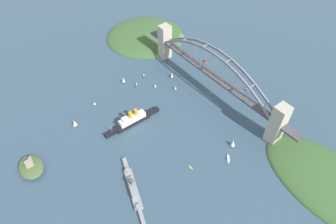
{
  "coord_description": "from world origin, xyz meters",
  "views": [
    {
      "loc": [
        -213.1,
        243.07,
        290.12
      ],
      "look_at": [
        0.0,
        78.73,
        8.0
      ],
      "focal_mm": 31.37,
      "sensor_mm": 36.0,
      "label": 1
    }
  ],
  "objects_px": {
    "small_boat_4": "(144,75)",
    "small_boat_5": "(123,80)",
    "fort_island_mid_harbor": "(31,167)",
    "small_boat_9": "(172,75)",
    "small_boat_7": "(233,143)",
    "ocean_liner": "(133,120)",
    "small_boat_0": "(175,88)",
    "small_boat_10": "(228,159)",
    "channel_marker_buoy": "(192,94)",
    "harbor_arch_bridge": "(213,76)",
    "small_boat_6": "(75,123)",
    "seaplane_second_in_formation": "(248,89)",
    "small_boat_3": "(136,85)",
    "seaplane_taxiing_near_bridge": "(206,61)",
    "small_boat_8": "(190,167)",
    "small_boat_2": "(94,103)",
    "small_boat_1": "(155,86)",
    "naval_cruiser": "(133,188)"
  },
  "relations": [
    {
      "from": "small_boat_4",
      "to": "small_boat_5",
      "type": "relative_size",
      "value": 0.89
    },
    {
      "from": "fort_island_mid_harbor",
      "to": "small_boat_9",
      "type": "height_order",
      "value": "fort_island_mid_harbor"
    },
    {
      "from": "small_boat_7",
      "to": "ocean_liner",
      "type": "bearing_deg",
      "value": 35.79
    },
    {
      "from": "small_boat_5",
      "to": "small_boat_4",
      "type": "bearing_deg",
      "value": -99.63
    },
    {
      "from": "fort_island_mid_harbor",
      "to": "small_boat_4",
      "type": "relative_size",
      "value": 3.94
    },
    {
      "from": "small_boat_4",
      "to": "small_boat_5",
      "type": "bearing_deg",
      "value": 80.37
    },
    {
      "from": "small_boat_0",
      "to": "small_boat_10",
      "type": "height_order",
      "value": "small_boat_0"
    },
    {
      "from": "channel_marker_buoy",
      "to": "harbor_arch_bridge",
      "type": "bearing_deg",
      "value": -116.81
    },
    {
      "from": "small_boat_6",
      "to": "small_boat_10",
      "type": "bearing_deg",
      "value": -142.86
    },
    {
      "from": "seaplane_second_in_formation",
      "to": "small_boat_3",
      "type": "bearing_deg",
      "value": 48.46
    },
    {
      "from": "seaplane_taxiing_near_bridge",
      "to": "small_boat_8",
      "type": "relative_size",
      "value": 1.15
    },
    {
      "from": "small_boat_4",
      "to": "small_boat_6",
      "type": "relative_size",
      "value": 0.86
    },
    {
      "from": "harbor_arch_bridge",
      "to": "ocean_liner",
      "type": "bearing_deg",
      "value": 81.56
    },
    {
      "from": "small_boat_2",
      "to": "small_boat_5",
      "type": "relative_size",
      "value": 0.61
    },
    {
      "from": "seaplane_second_in_formation",
      "to": "channel_marker_buoy",
      "type": "bearing_deg",
      "value": 58.65
    },
    {
      "from": "small_boat_4",
      "to": "small_boat_7",
      "type": "xyz_separation_m",
      "value": [
        -178.44,
        -9.86,
        4.57
      ]
    },
    {
      "from": "seaplane_second_in_formation",
      "to": "small_boat_1",
      "type": "bearing_deg",
      "value": 49.78
    },
    {
      "from": "small_boat_4",
      "to": "small_boat_10",
      "type": "relative_size",
      "value": 0.95
    },
    {
      "from": "ocean_liner",
      "to": "seaplane_taxiing_near_bridge",
      "type": "height_order",
      "value": "ocean_liner"
    },
    {
      "from": "naval_cruiser",
      "to": "small_boat_5",
      "type": "distance_m",
      "value": 180.98
    },
    {
      "from": "naval_cruiser",
      "to": "small_boat_6",
      "type": "distance_m",
      "value": 124.11
    },
    {
      "from": "small_boat_4",
      "to": "small_boat_5",
      "type": "xyz_separation_m",
      "value": [
        5.62,
        33.1,
        4.08
      ]
    },
    {
      "from": "channel_marker_buoy",
      "to": "seaplane_second_in_formation",
      "type": "bearing_deg",
      "value": -121.35
    },
    {
      "from": "small_boat_0",
      "to": "small_boat_1",
      "type": "distance_m",
      "value": 30.26
    },
    {
      "from": "ocean_liner",
      "to": "channel_marker_buoy",
      "type": "bearing_deg",
      "value": -93.25
    },
    {
      "from": "harbor_arch_bridge",
      "to": "small_boat_7",
      "type": "xyz_separation_m",
      "value": [
        -87.88,
        46.46,
        -25.44
      ]
    },
    {
      "from": "small_boat_2",
      "to": "small_boat_8",
      "type": "distance_m",
      "value": 165.04
    },
    {
      "from": "small_boat_1",
      "to": "small_boat_9",
      "type": "distance_m",
      "value": 34.17
    },
    {
      "from": "channel_marker_buoy",
      "to": "small_boat_1",
      "type": "bearing_deg",
      "value": 36.44
    },
    {
      "from": "ocean_liner",
      "to": "fort_island_mid_harbor",
      "type": "bearing_deg",
      "value": 84.85
    },
    {
      "from": "small_boat_6",
      "to": "small_boat_10",
      "type": "relative_size",
      "value": 1.1
    },
    {
      "from": "harbor_arch_bridge",
      "to": "small_boat_10",
      "type": "bearing_deg",
      "value": 146.8
    },
    {
      "from": "small_boat_0",
      "to": "small_boat_9",
      "type": "bearing_deg",
      "value": -27.75
    },
    {
      "from": "harbor_arch_bridge",
      "to": "small_boat_9",
      "type": "distance_m",
      "value": 70.71
    },
    {
      "from": "small_boat_8",
      "to": "harbor_arch_bridge",
      "type": "bearing_deg",
      "value": -53.33
    },
    {
      "from": "small_boat_3",
      "to": "small_boat_9",
      "type": "xyz_separation_m",
      "value": [
        -18.09,
        -53.24,
        3.56
      ]
    },
    {
      "from": "small_boat_6",
      "to": "channel_marker_buoy",
      "type": "distance_m",
      "value": 167.26
    },
    {
      "from": "small_boat_2",
      "to": "small_boat_5",
      "type": "distance_m",
      "value": 59.8
    },
    {
      "from": "small_boat_4",
      "to": "naval_cruiser",
      "type": "bearing_deg",
      "value": 142.17
    },
    {
      "from": "small_boat_7",
      "to": "small_boat_4",
      "type": "bearing_deg",
      "value": 3.16
    },
    {
      "from": "small_boat_1",
      "to": "small_boat_8",
      "type": "bearing_deg",
      "value": 160.2
    },
    {
      "from": "small_boat_10",
      "to": "small_boat_6",
      "type": "bearing_deg",
      "value": 37.14
    },
    {
      "from": "seaplane_taxiing_near_bridge",
      "to": "small_boat_7",
      "type": "bearing_deg",
      "value": 148.37
    },
    {
      "from": "seaplane_second_in_formation",
      "to": "small_boat_2",
      "type": "distance_m",
      "value": 222.83
    },
    {
      "from": "seaplane_taxiing_near_bridge",
      "to": "seaplane_second_in_formation",
      "type": "relative_size",
      "value": 0.77
    },
    {
      "from": "small_boat_4",
      "to": "channel_marker_buoy",
      "type": "distance_m",
      "value": 83.88
    },
    {
      "from": "harbor_arch_bridge",
      "to": "small_boat_7",
      "type": "relative_size",
      "value": 24.04
    },
    {
      "from": "seaplane_second_in_formation",
      "to": "small_boat_8",
      "type": "relative_size",
      "value": 1.49
    },
    {
      "from": "small_boat_10",
      "to": "ocean_liner",
      "type": "bearing_deg",
      "value": 26.55
    },
    {
      "from": "small_boat_1",
      "to": "small_boat_8",
      "type": "height_order",
      "value": "small_boat_1"
    }
  ]
}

